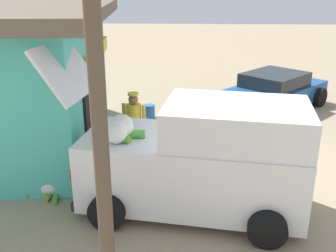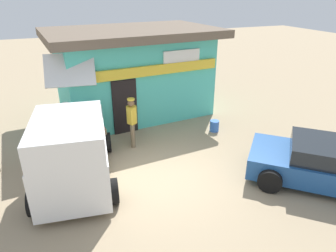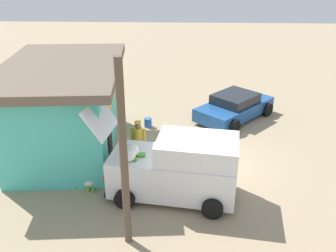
{
  "view_description": "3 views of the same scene",
  "coord_description": "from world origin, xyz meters",
  "px_view_note": "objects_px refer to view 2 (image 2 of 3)",
  "views": [
    {
      "loc": [
        -9.03,
        1.09,
        4.07
      ],
      "look_at": [
        -0.58,
        1.48,
        0.94
      ],
      "focal_mm": 42.64,
      "sensor_mm": 36.0,
      "label": 1
    },
    {
      "loc": [
        -2.77,
        -6.72,
        4.89
      ],
      "look_at": [
        0.48,
        1.41,
        0.91
      ],
      "focal_mm": 32.41,
      "sensor_mm": 36.0,
      "label": 2
    },
    {
      "loc": [
        -12.43,
        0.73,
        7.16
      ],
      "look_at": [
        0.29,
        1.21,
        1.16
      ],
      "focal_mm": 39.56,
      "sensor_mm": 36.0,
      "label": 3
    }
  ],
  "objects_px": {
    "parked_sedan": "(326,164)",
    "vendor_standing": "(132,119)",
    "storefront_bar": "(134,71)",
    "customer_bending": "(96,129)",
    "unloaded_banana_pile": "(79,129)",
    "delivery_van": "(73,148)",
    "paint_bucket": "(214,126)"
  },
  "relations": [
    {
      "from": "delivery_van",
      "to": "unloaded_banana_pile",
      "type": "bearing_deg",
      "value": 82.22
    },
    {
      "from": "parked_sedan",
      "to": "customer_bending",
      "type": "xyz_separation_m",
      "value": [
        -5.45,
        3.94,
        0.29
      ]
    },
    {
      "from": "storefront_bar",
      "to": "customer_bending",
      "type": "height_order",
      "value": "storefront_bar"
    },
    {
      "from": "delivery_van",
      "to": "storefront_bar",
      "type": "bearing_deg",
      "value": 55.68
    },
    {
      "from": "delivery_van",
      "to": "vendor_standing",
      "type": "distance_m",
      "value": 2.5
    },
    {
      "from": "vendor_standing",
      "to": "parked_sedan",
      "type": "bearing_deg",
      "value": -43.65
    },
    {
      "from": "parked_sedan",
      "to": "paint_bucket",
      "type": "xyz_separation_m",
      "value": [
        -1.13,
        4.0,
        -0.37
      ]
    },
    {
      "from": "delivery_van",
      "to": "customer_bending",
      "type": "relative_size",
      "value": 3.33
    },
    {
      "from": "customer_bending",
      "to": "unloaded_banana_pile",
      "type": "xyz_separation_m",
      "value": [
        -0.42,
        1.67,
        -0.67
      ]
    },
    {
      "from": "delivery_van",
      "to": "paint_bucket",
      "type": "bearing_deg",
      "value": 15.1
    },
    {
      "from": "storefront_bar",
      "to": "delivery_van",
      "type": "bearing_deg",
      "value": -124.32
    },
    {
      "from": "storefront_bar",
      "to": "parked_sedan",
      "type": "relative_size",
      "value": 1.67
    },
    {
      "from": "parked_sedan",
      "to": "unloaded_banana_pile",
      "type": "height_order",
      "value": "parked_sedan"
    },
    {
      "from": "parked_sedan",
      "to": "storefront_bar",
      "type": "bearing_deg",
      "value": 115.7
    },
    {
      "from": "parked_sedan",
      "to": "unloaded_banana_pile",
      "type": "relative_size",
      "value": 4.62
    },
    {
      "from": "delivery_van",
      "to": "paint_bucket",
      "type": "xyz_separation_m",
      "value": [
        5.16,
        1.39,
        -0.82
      ]
    },
    {
      "from": "storefront_bar",
      "to": "unloaded_banana_pile",
      "type": "relative_size",
      "value": 7.71
    },
    {
      "from": "vendor_standing",
      "to": "customer_bending",
      "type": "relative_size",
      "value": 1.17
    },
    {
      "from": "storefront_bar",
      "to": "parked_sedan",
      "type": "height_order",
      "value": "storefront_bar"
    },
    {
      "from": "storefront_bar",
      "to": "parked_sedan",
      "type": "bearing_deg",
      "value": -64.3
    },
    {
      "from": "parked_sedan",
      "to": "customer_bending",
      "type": "relative_size",
      "value": 2.9
    },
    {
      "from": "storefront_bar",
      "to": "parked_sedan",
      "type": "xyz_separation_m",
      "value": [
        3.34,
        -6.93,
        -1.23
      ]
    },
    {
      "from": "storefront_bar",
      "to": "vendor_standing",
      "type": "bearing_deg",
      "value": -107.82
    },
    {
      "from": "parked_sedan",
      "to": "unloaded_banana_pile",
      "type": "bearing_deg",
      "value": 136.35
    },
    {
      "from": "delivery_van",
      "to": "vendor_standing",
      "type": "height_order",
      "value": "delivery_van"
    },
    {
      "from": "vendor_standing",
      "to": "unloaded_banana_pile",
      "type": "height_order",
      "value": "vendor_standing"
    },
    {
      "from": "unloaded_banana_pile",
      "to": "paint_bucket",
      "type": "relative_size",
      "value": 2.18
    },
    {
      "from": "paint_bucket",
      "to": "delivery_van",
      "type": "bearing_deg",
      "value": -164.9
    },
    {
      "from": "delivery_van",
      "to": "paint_bucket",
      "type": "distance_m",
      "value": 5.41
    },
    {
      "from": "storefront_bar",
      "to": "paint_bucket",
      "type": "bearing_deg",
      "value": -53.03
    },
    {
      "from": "parked_sedan",
      "to": "vendor_standing",
      "type": "xyz_separation_m",
      "value": [
        -4.26,
        4.06,
        0.38
      ]
    },
    {
      "from": "unloaded_banana_pile",
      "to": "storefront_bar",
      "type": "bearing_deg",
      "value": 27.53
    }
  ]
}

